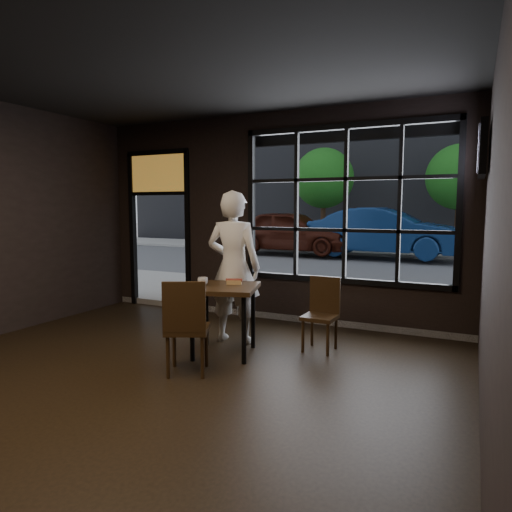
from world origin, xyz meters
The scene contains 18 objects.
floor centered at (0.00, 0.00, -0.01)m, with size 6.00×7.00×0.02m, color black.
ceiling centered at (0.00, 0.00, 3.21)m, with size 6.00×7.00×0.02m, color black.
wall_right centered at (3.00, 0.00, 1.60)m, with size 0.04×7.00×3.20m, color black.
window_frame centered at (1.20, 3.50, 1.80)m, with size 3.06×0.12×2.28m, color black.
stained_transom centered at (-2.10, 3.50, 2.35)m, with size 1.20×0.06×0.70m, color orange.
street_asphalt centered at (0.00, 24.00, -0.02)m, with size 60.00×41.00×0.04m, color #545456.
building_across centered at (0.00, 23.00, 7.50)m, with size 28.00×12.00×15.00m, color #5B5956.
cafe_table centered at (0.22, 1.68, 0.42)m, with size 0.78×0.78×0.84m, color black.
chair_near centered at (0.18, 0.98, 0.51)m, with size 0.44×0.44×1.02m, color black.
chair_window centered at (1.22, 2.31, 0.45)m, with size 0.39×0.39×0.90m, color black.
man centered at (0.08, 2.20, 0.99)m, with size 0.72×0.47×1.98m, color silver.
hotdog centered at (0.29, 1.82, 0.87)m, with size 0.20×0.08×0.06m, color tan, non-canonical shape.
cup centered at (-0.02, 1.59, 0.89)m, with size 0.12×0.12×0.10m, color silver.
tv centered at (2.93, 2.79, 2.40)m, with size 0.11×0.99×0.58m, color black.
navy_car centered at (0.20, 12.58, 0.92)m, with size 1.73×4.97×1.64m, color #0C244D.
maroon_car centered at (-3.12, 12.52, 0.87)m, with size 1.82×4.52×1.54m, color #371209.
tree_left centered at (-2.66, 14.84, 2.88)m, with size 2.40×2.40×4.09m.
tree_right centered at (2.32, 15.01, 2.81)m, with size 2.34×2.34×3.99m.
Camera 1 is at (2.89, -2.98, 1.78)m, focal length 32.00 mm.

